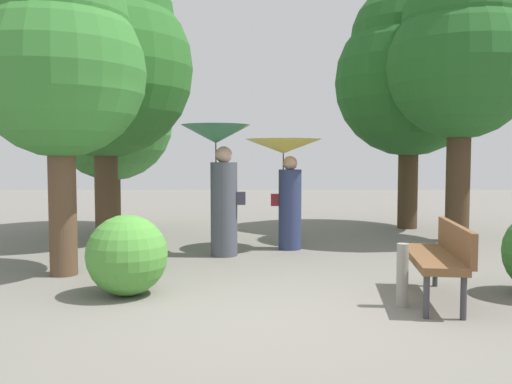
{
  "coord_description": "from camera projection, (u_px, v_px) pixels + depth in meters",
  "views": [
    {
      "loc": [
        -0.03,
        -5.33,
        1.54
      ],
      "look_at": [
        0.0,
        3.54,
        0.96
      ],
      "focal_mm": 38.03,
      "sensor_mm": 36.0,
      "label": 1
    }
  ],
  "objects": [
    {
      "name": "ground_plane",
      "position": [
        257.0,
        311.0,
        5.42
      ],
      "size": [
        40.0,
        40.0,
        0.0
      ],
      "primitive_type": "plane",
      "color": "slate"
    },
    {
      "name": "tree_mid_left",
      "position": [
        57.0,
        55.0,
        6.88
      ],
      "size": [
        2.19,
        2.19,
        4.2
      ],
      "color": "brown",
      "rests_on": "ground"
    },
    {
      "name": "tree_near_left",
      "position": [
        110.0,
        110.0,
        11.51
      ],
      "size": [
        2.58,
        2.58,
        3.98
      ],
      "color": "#4C3823",
      "rests_on": "ground"
    },
    {
      "name": "park_bench",
      "position": [
        438.0,
        253.0,
        5.77
      ],
      "size": [
        0.68,
        1.55,
        0.83
      ],
      "rotation": [
        0.0,
        0.0,
        -1.7
      ],
      "color": "#38383D",
      "rests_on": "ground"
    },
    {
      "name": "bush_behind_bench",
      "position": [
        139.0,
        252.0,
        7.27
      ],
      "size": [
        0.52,
        0.52,
        0.52
      ],
      "primitive_type": "sphere",
      "color": "#235B23",
      "rests_on": "ground"
    },
    {
      "name": "tree_near_right",
      "position": [
        459.0,
        52.0,
        9.69
      ],
      "size": [
        2.61,
        2.61,
        5.05
      ],
      "color": "#42301E",
      "rests_on": "ground"
    },
    {
      "name": "tree_mid_right",
      "position": [
        408.0,
        69.0,
        11.49
      ],
      "size": [
        3.17,
        3.17,
        5.24
      ],
      "color": "#42301E",
      "rests_on": "ground"
    },
    {
      "name": "person_left",
      "position": [
        218.0,
        167.0,
        8.37
      ],
      "size": [
        1.06,
        1.06,
        2.03
      ],
      "rotation": [
        0.0,
        0.0,
        1.43
      ],
      "color": "#474C56",
      "rests_on": "ground"
    },
    {
      "name": "path_marker_post",
      "position": [
        400.0,
        275.0,
        5.56
      ],
      "size": [
        0.12,
        0.12,
        0.66
      ],
      "primitive_type": "cylinder",
      "color": "gray",
      "rests_on": "ground"
    },
    {
      "name": "person_right",
      "position": [
        284.0,
        168.0,
        8.98
      ],
      "size": [
        1.27,
        1.27,
        1.83
      ],
      "rotation": [
        0.0,
        0.0,
        1.43
      ],
      "color": "navy",
      "rests_on": "ground"
    },
    {
      "name": "tree_far_back",
      "position": [
        102.0,
        54.0,
        9.58
      ],
      "size": [
        3.15,
        3.15,
        5.19
      ],
      "color": "#4C3823",
      "rests_on": "ground"
    },
    {
      "name": "bush_path_left",
      "position": [
        125.0,
        255.0,
        6.0
      ],
      "size": [
        0.9,
        0.9,
        0.9
      ],
      "primitive_type": "sphere",
      "color": "#4C9338",
      "rests_on": "ground"
    }
  ]
}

